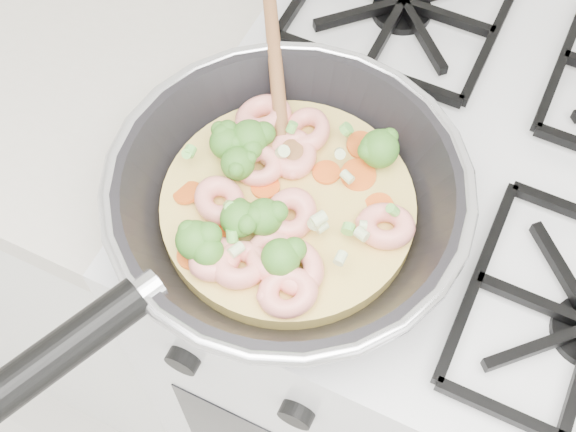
% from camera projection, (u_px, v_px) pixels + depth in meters
% --- Properties ---
extents(stove, '(0.60, 0.60, 0.92)m').
position_uv_depth(stove, '(420.00, 316.00, 1.18)').
color(stove, white).
rests_on(stove, ground).
extents(skillet, '(0.34, 0.58, 0.09)m').
position_uv_depth(skillet, '(282.00, 202.00, 0.70)').
color(skillet, black).
rests_on(skillet, stove).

